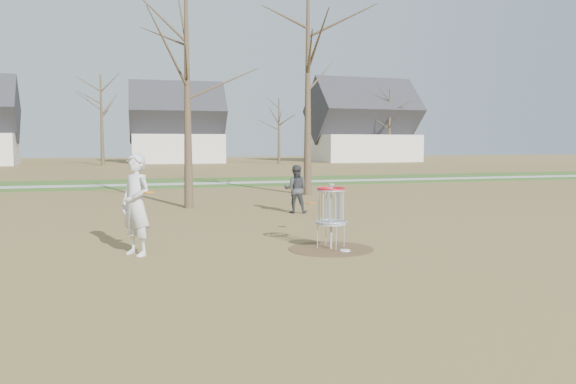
{
  "coord_description": "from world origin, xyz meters",
  "views": [
    {
      "loc": [
        -4.2,
        -10.96,
        2.24
      ],
      "look_at": [
        -0.5,
        1.5,
        1.1
      ],
      "focal_mm": 35.0,
      "sensor_mm": 36.0,
      "label": 1
    }
  ],
  "objects_px": {
    "player_standing": "(136,205)",
    "disc_grounded": "(345,250)",
    "player_throwing": "(296,189)",
    "disc_golf_basket": "(331,206)"
  },
  "relations": [
    {
      "from": "player_standing",
      "to": "disc_grounded",
      "type": "height_order",
      "value": "player_standing"
    },
    {
      "from": "player_throwing",
      "to": "disc_grounded",
      "type": "distance_m",
      "value": 6.53
    },
    {
      "from": "disc_grounded",
      "to": "player_throwing",
      "type": "bearing_deg",
      "value": 81.77
    },
    {
      "from": "player_standing",
      "to": "disc_grounded",
      "type": "relative_size",
      "value": 9.23
    },
    {
      "from": "player_standing",
      "to": "player_throwing",
      "type": "distance_m",
      "value": 7.56
    },
    {
      "from": "player_standing",
      "to": "disc_grounded",
      "type": "xyz_separation_m",
      "value": [
        4.14,
        -0.82,
        -1.0
      ]
    },
    {
      "from": "player_standing",
      "to": "player_throwing",
      "type": "xyz_separation_m",
      "value": [
        5.07,
        5.61,
        -0.25
      ]
    },
    {
      "from": "disc_grounded",
      "to": "disc_golf_basket",
      "type": "height_order",
      "value": "disc_golf_basket"
    },
    {
      "from": "player_standing",
      "to": "disc_golf_basket",
      "type": "bearing_deg",
      "value": 45.27
    },
    {
      "from": "player_throwing",
      "to": "disc_golf_basket",
      "type": "xyz_separation_m",
      "value": [
        -1.12,
        -6.1,
        0.14
      ]
    }
  ]
}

